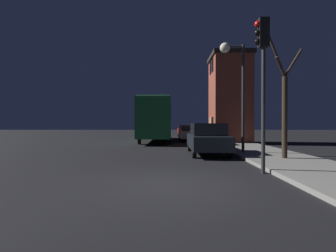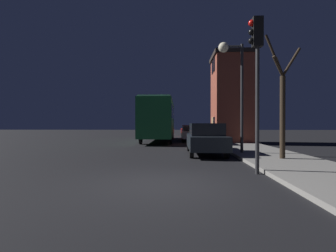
{
  "view_description": "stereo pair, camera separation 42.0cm",
  "coord_description": "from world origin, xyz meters",
  "px_view_note": "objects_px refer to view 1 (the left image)",
  "views": [
    {
      "loc": [
        -0.01,
        -6.67,
        1.54
      ],
      "look_at": [
        -0.22,
        9.47,
        1.41
      ],
      "focal_mm": 28.0,
      "sensor_mm": 36.0,
      "label": 1
    },
    {
      "loc": [
        0.4,
        -6.66,
        1.54
      ],
      "look_at": [
        -0.22,
        9.47,
        1.41
      ],
      "focal_mm": 28.0,
      "sensor_mm": 36.0,
      "label": 2
    }
  ],
  "objects_px": {
    "car_near_lane": "(207,138)",
    "car_far_lane": "(185,130)",
    "traffic_light": "(263,63)",
    "bare_tree": "(284,102)",
    "bus": "(157,117)",
    "streetlamp": "(233,70)",
    "car_mid_lane": "(189,133)"
  },
  "relations": [
    {
      "from": "car_near_lane",
      "to": "car_far_lane",
      "type": "distance_m",
      "value": 19.01
    },
    {
      "from": "traffic_light",
      "to": "bare_tree",
      "type": "xyz_separation_m",
      "value": [
        1.83,
        2.72,
        -0.98
      ]
    },
    {
      "from": "bare_tree",
      "to": "bus",
      "type": "bearing_deg",
      "value": 115.4
    },
    {
      "from": "bus",
      "to": "car_near_lane",
      "type": "distance_m",
      "value": 10.6
    },
    {
      "from": "streetlamp",
      "to": "car_far_lane",
      "type": "xyz_separation_m",
      "value": [
        -1.37,
        19.28,
        -3.46
      ]
    },
    {
      "from": "car_mid_lane",
      "to": "car_far_lane",
      "type": "height_order",
      "value": "car_far_lane"
    },
    {
      "from": "traffic_light",
      "to": "bare_tree",
      "type": "relative_size",
      "value": 0.97
    },
    {
      "from": "bus",
      "to": "car_near_lane",
      "type": "height_order",
      "value": "bus"
    },
    {
      "from": "streetlamp",
      "to": "car_near_lane",
      "type": "distance_m",
      "value": 3.62
    },
    {
      "from": "streetlamp",
      "to": "bare_tree",
      "type": "bearing_deg",
      "value": -53.16
    },
    {
      "from": "bus",
      "to": "car_mid_lane",
      "type": "bearing_deg",
      "value": 0.03
    },
    {
      "from": "car_mid_lane",
      "to": "car_far_lane",
      "type": "xyz_separation_m",
      "value": [
        0.07,
        8.95,
        0.02
      ]
    },
    {
      "from": "traffic_light",
      "to": "car_mid_lane",
      "type": "xyz_separation_m",
      "value": [
        -1.2,
        15.18,
        -2.69
      ]
    },
    {
      "from": "car_near_lane",
      "to": "car_far_lane",
      "type": "xyz_separation_m",
      "value": [
        -0.13,
        19.01,
        -0.06
      ]
    },
    {
      "from": "bus",
      "to": "car_mid_lane",
      "type": "xyz_separation_m",
      "value": [
        2.88,
        0.0,
        -1.39
      ]
    },
    {
      "from": "car_mid_lane",
      "to": "car_far_lane",
      "type": "bearing_deg",
      "value": 89.56
    },
    {
      "from": "streetlamp",
      "to": "car_mid_lane",
      "type": "height_order",
      "value": "streetlamp"
    },
    {
      "from": "traffic_light",
      "to": "car_far_lane",
      "type": "bearing_deg",
      "value": 92.7
    },
    {
      "from": "streetlamp",
      "to": "traffic_light",
      "type": "height_order",
      "value": "streetlamp"
    },
    {
      "from": "bus",
      "to": "bare_tree",
      "type": "bearing_deg",
      "value": -64.6
    },
    {
      "from": "traffic_light",
      "to": "car_near_lane",
      "type": "distance_m",
      "value": 5.83
    },
    {
      "from": "traffic_light",
      "to": "car_near_lane",
      "type": "relative_size",
      "value": 1.03
    },
    {
      "from": "streetlamp",
      "to": "car_mid_lane",
      "type": "relative_size",
      "value": 1.18
    },
    {
      "from": "car_near_lane",
      "to": "car_far_lane",
      "type": "height_order",
      "value": "car_near_lane"
    },
    {
      "from": "traffic_light",
      "to": "car_far_lane",
      "type": "relative_size",
      "value": 1.0
    },
    {
      "from": "bare_tree",
      "to": "car_near_lane",
      "type": "xyz_separation_m",
      "value": [
        -2.84,
        2.4,
        -1.63
      ]
    },
    {
      "from": "bare_tree",
      "to": "car_near_lane",
      "type": "distance_m",
      "value": 4.06
    },
    {
      "from": "streetlamp",
      "to": "bus",
      "type": "height_order",
      "value": "streetlamp"
    },
    {
      "from": "bare_tree",
      "to": "car_near_lane",
      "type": "bearing_deg",
      "value": 139.8
    },
    {
      "from": "bus",
      "to": "car_near_lane",
      "type": "xyz_separation_m",
      "value": [
        3.08,
        -10.06,
        -1.31
      ]
    },
    {
      "from": "bare_tree",
      "to": "car_far_lane",
      "type": "bearing_deg",
      "value": 97.89
    },
    {
      "from": "streetlamp",
      "to": "bus",
      "type": "relative_size",
      "value": 0.48
    }
  ]
}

